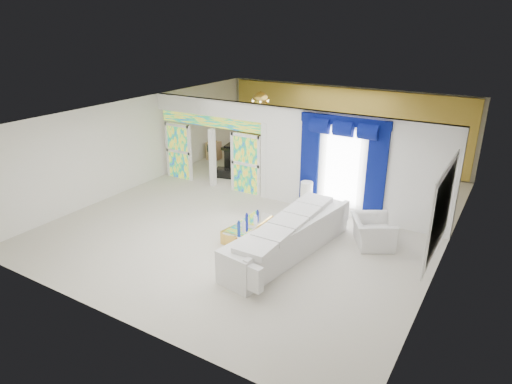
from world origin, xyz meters
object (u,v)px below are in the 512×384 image
Objects in this scene: coffee_table at (249,230)px; armchair at (372,232)px; console_table at (315,208)px; white_sofa at (289,239)px; grand_piano at (252,154)px.

coffee_table is 1.44× the size of armchair.
console_table is at bearing 33.19° from armchair.
grand_piano is at bearing 137.90° from white_sofa.
grand_piano is at bearing 120.94° from coffee_table.
console_table is 0.57× the size of grand_piano.
white_sofa is at bearing -63.90° from grand_piano.
console_table reaches higher than coffee_table.
armchair is at bearing 52.54° from white_sofa.
console_table is (-0.43, 2.54, -0.21)m from white_sofa.
white_sofa is 3.69× the size of console_table.
armchair is (2.96, 1.23, 0.19)m from coffee_table.
console_table is 1.01× the size of armchair.
grand_piano is (-3.12, 5.20, 0.33)m from coffee_table.
console_table is 5.02m from grand_piano.
grand_piano reaches higher than white_sofa.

